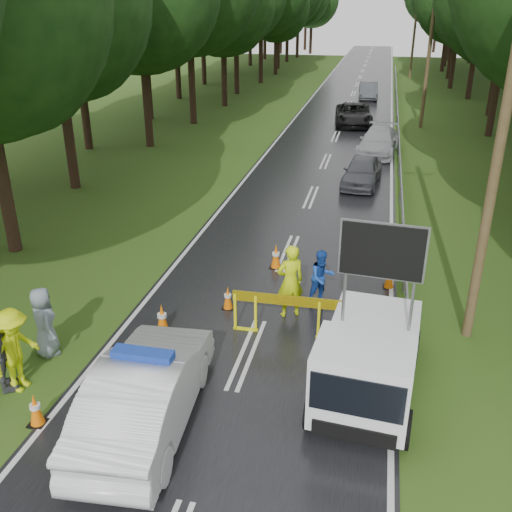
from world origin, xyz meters
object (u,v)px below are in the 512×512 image
(queue_car_first, at_px, (362,171))
(queue_car_fourth, at_px, (368,91))
(barrier, at_px, (287,306))
(queue_car_second, at_px, (378,142))
(civilian, at_px, (322,277))
(queue_car_third, at_px, (353,114))
(work_truck, at_px, (368,359))
(police_sedan, at_px, (146,392))
(officer, at_px, (290,281))

(queue_car_first, height_order, queue_car_fourth, queue_car_fourth)
(barrier, height_order, queue_car_second, queue_car_second)
(civilian, xyz_separation_m, queue_car_third, (-0.63, 24.97, -0.08))
(work_truck, relative_size, queue_car_first, 1.19)
(police_sedan, relative_size, work_truck, 1.07)
(civilian, height_order, queue_car_first, civilian)
(work_truck, bearing_deg, queue_car_fourth, 97.09)
(officer, distance_m, queue_car_first, 12.28)
(civilian, relative_size, queue_car_first, 0.41)
(officer, bearing_deg, police_sedan, 37.68)
(civilian, distance_m, queue_car_fourth, 36.26)
(work_truck, height_order, queue_car_third, work_truck)
(civilian, bearing_deg, officer, -165.15)
(work_truck, bearing_deg, barrier, 139.77)
(work_truck, relative_size, civilian, 2.90)
(queue_car_fourth, bearing_deg, queue_car_third, -96.86)
(queue_car_second, bearing_deg, queue_car_fourth, 99.62)
(officer, distance_m, civilian, 1.17)
(work_truck, xyz_separation_m, officer, (-2.11, 3.04, 0.06))
(queue_car_fourth, bearing_deg, queue_car_first, -92.54)
(queue_car_second, bearing_deg, queue_car_third, 109.13)
(police_sedan, xyz_separation_m, queue_car_third, (2.14, 30.66, -0.08))
(police_sedan, height_order, civilian, police_sedan)
(barrier, distance_m, officer, 1.02)
(police_sedan, bearing_deg, civilian, -120.05)
(queue_car_second, relative_size, queue_car_fourth, 1.11)
(barrier, distance_m, queue_car_first, 13.26)
(work_truck, relative_size, barrier, 1.66)
(police_sedan, relative_size, barrier, 1.78)
(queue_car_first, height_order, queue_car_third, queue_car_third)
(civilian, height_order, queue_car_fourth, civilian)
(police_sedan, bearing_deg, queue_car_fourth, -97.83)
(queue_car_first, bearing_deg, officer, -90.70)
(police_sedan, distance_m, work_truck, 4.50)
(police_sedan, xyz_separation_m, queue_car_second, (3.93, 23.04, -0.10))
(queue_car_second, bearing_deg, police_sedan, -93.75)
(police_sedan, relative_size, officer, 2.40)
(work_truck, distance_m, queue_car_third, 28.95)
(civilian, bearing_deg, queue_car_third, 56.29)
(police_sedan, bearing_deg, queue_car_first, -105.23)
(work_truck, height_order, officer, work_truck)
(officer, bearing_deg, work_truck, 95.25)
(police_sedan, distance_m, civilian, 6.33)
(civilian, xyz_separation_m, queue_car_second, (1.16, 17.34, -0.10))
(queue_car_third, bearing_deg, officer, -95.59)
(work_truck, distance_m, queue_car_fourth, 40.20)
(work_truck, distance_m, queue_car_first, 15.27)
(police_sedan, height_order, queue_car_first, police_sedan)
(police_sedan, bearing_deg, barrier, -123.15)
(police_sedan, xyz_separation_m, queue_car_fourth, (2.71, 41.95, -0.09))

